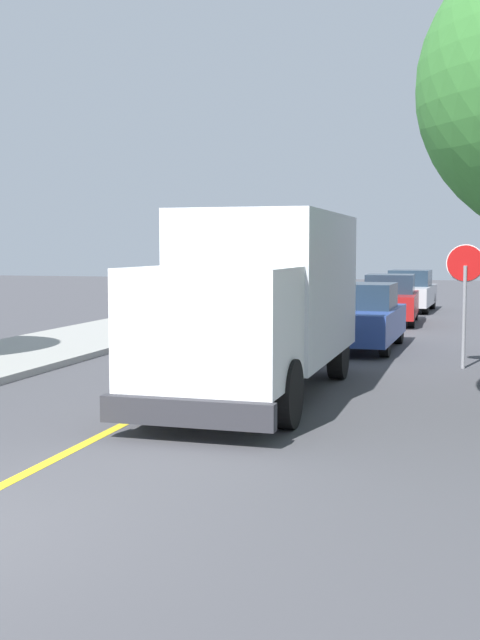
# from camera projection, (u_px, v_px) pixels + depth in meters

# --- Properties ---
(centre_line_yellow) EXTENTS (0.16, 56.00, 0.01)m
(centre_line_yellow) POSITION_uv_depth(u_px,v_px,m) (227.00, 372.00, 16.65)
(centre_line_yellow) COLOR gold
(centre_line_yellow) RESTS_ON ground
(box_truck) EXTENTS (2.41, 7.18, 3.20)m
(box_truck) POSITION_uv_depth(u_px,v_px,m) (261.00, 294.00, 14.05)
(box_truck) COLOR silver
(box_truck) RESTS_ON ground
(parked_car_near) EXTENTS (1.91, 4.44, 1.67)m
(parked_car_near) POSITION_uv_depth(u_px,v_px,m) (361.00, 318.00, 20.44)
(parked_car_near) COLOR #2D4793
(parked_car_near) RESTS_ON ground
(parked_car_mid) EXTENTS (1.93, 4.45, 1.67)m
(parked_car_mid) POSITION_uv_depth(u_px,v_px,m) (390.00, 300.00, 27.35)
(parked_car_mid) COLOR maroon
(parked_car_mid) RESTS_ON ground
(parked_car_far) EXTENTS (1.99, 4.48, 1.67)m
(parked_car_far) POSITION_uv_depth(u_px,v_px,m) (410.00, 292.00, 32.65)
(parked_car_far) COLOR #B7B7BC
(parked_car_far) RESTS_ON ground
(stop_sign) EXTENTS (0.80, 0.10, 2.65)m
(stop_sign) POSITION_uv_depth(u_px,v_px,m) (465.00, 282.00, 16.98)
(stop_sign) COLOR gray
(stop_sign) RESTS_ON ground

